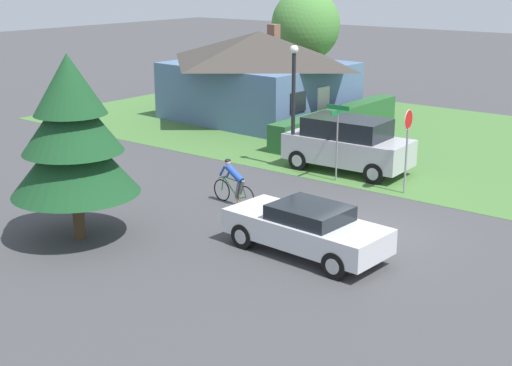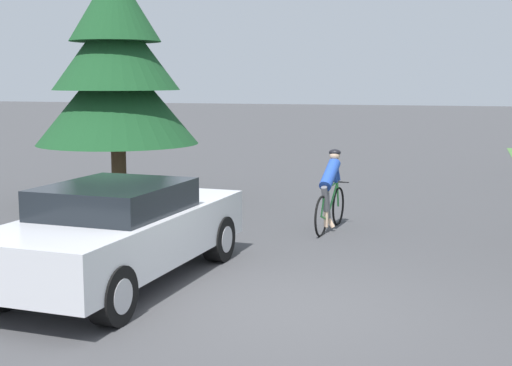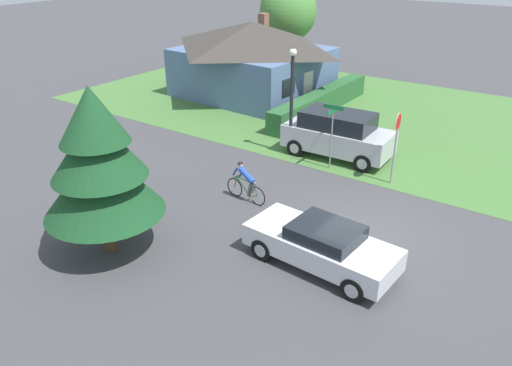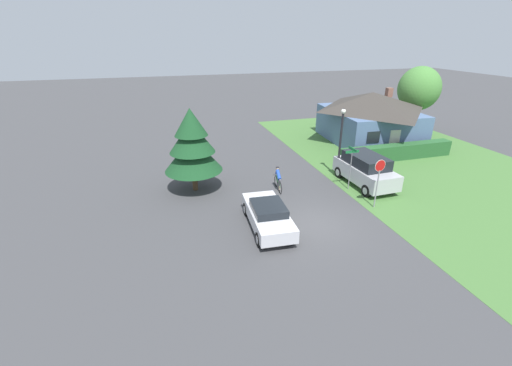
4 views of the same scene
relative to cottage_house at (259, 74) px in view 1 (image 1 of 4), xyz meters
The scene contains 12 objects.
ground_plane 16.96m from the cottage_house, 132.22° to the right, with size 140.00×140.00×0.00m, color #424244.
grass_verge_right 8.75m from the cottage_house, 87.56° to the right, with size 16.00×36.00×0.01m, color #477538.
cottage_house is the anchor object (origin of this frame).
hedge_row 5.44m from the cottage_house, 98.79° to the right, with size 9.50×0.90×1.18m, color #285B2D.
sedan_left_lane 18.22m from the cottage_house, 138.40° to the right, with size 2.04×4.53×1.36m.
cyclist 14.05m from the cottage_house, 145.62° to the right, with size 0.44×1.82×1.47m.
parked_suv_right 10.58m from the cottage_house, 124.17° to the right, with size 2.22×4.68×2.01m.
stop_sign 13.67m from the cottage_house, 121.40° to the right, with size 0.67×0.07×2.86m.
street_lamp 9.71m from the cottage_house, 134.83° to the right, with size 0.32×0.32×4.69m.
street_name_sign 11.60m from the cottage_house, 128.65° to the right, with size 0.90×0.90×2.72m.
conifer_tall_near 17.72m from the cottage_house, 158.81° to the right, with size 3.50×3.50×5.14m.
deciduous_tree_right 6.14m from the cottage_house, 10.92° to the left, with size 3.85×3.85×6.28m.
Camera 1 is at (-16.93, -9.33, 7.19)m, focal length 50.00 mm.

